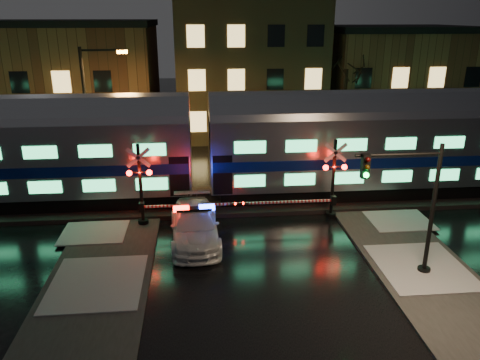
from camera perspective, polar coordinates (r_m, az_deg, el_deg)
name	(u,v)px	position (r m, az deg, el deg)	size (l,w,h in m)	color
ground	(255,243)	(21.65, 1.81, -7.67)	(120.00, 120.00, 0.00)	black
ballast	(244,200)	(26.13, 0.48, -2.45)	(90.00, 4.20, 0.24)	black
sidewalk_left	(79,334)	(16.88, -19.00, -17.33)	(4.00, 20.00, 0.12)	#2D2D2D
sidewalk_right	(460,312)	(18.66, 25.21, -14.36)	(4.00, 20.00, 0.12)	#2D2D2D
building_left	(71,82)	(42.79, -19.90, 11.13)	(14.00, 10.00, 9.00)	brown
building_mid	(247,65)	(42.05, 0.85, 13.85)	(12.00, 11.00, 11.50)	brown
building_right	(391,81)	(45.01, 17.94, 11.38)	(12.00, 10.00, 8.50)	brown
train	(200,144)	(24.97, -4.89, 4.34)	(51.00, 3.12, 5.92)	black
police_car	(195,225)	(21.62, -5.55, -5.50)	(2.41, 5.42, 1.72)	white
crossing_signal_right	(326,188)	(23.77, 10.46, -0.92)	(5.88, 0.66, 4.16)	black
crossing_signal_left	(148,193)	(23.05, -11.10, -1.61)	(5.89, 0.66, 4.17)	black
traffic_light	(412,209)	(19.04, 20.25, -3.34)	(3.51, 0.66, 5.43)	black
streetlight	(91,107)	(29.26, -17.70, 8.42)	(2.74, 0.29, 8.19)	black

